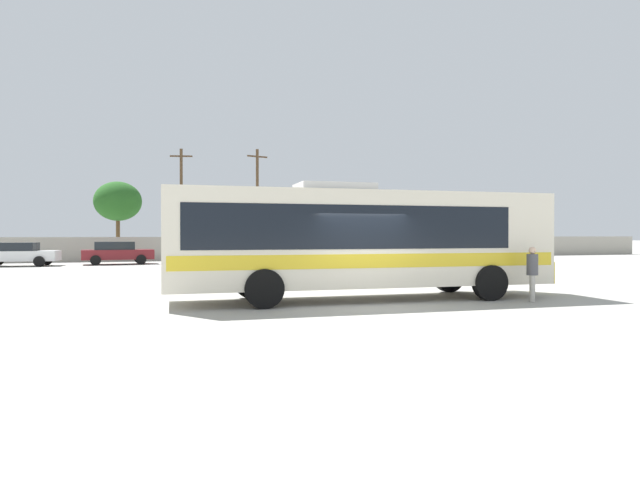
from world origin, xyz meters
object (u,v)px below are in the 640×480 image
Objects in this scene: coach_bus_cream_yellow at (358,238)px; attendant_by_bus_door at (532,271)px; parked_car_second_maroon at (117,252)px; parked_car_leftmost_white at (17,254)px; utility_pole_far at (181,201)px; roadside_tree_midright at (231,208)px; utility_pole_near at (257,201)px; roadside_tree_midleft at (118,201)px.

coach_bus_cream_yellow reaches higher than attendant_by_bus_door.
parked_car_second_maroon is at bearing 116.71° from attendant_by_bus_door.
parked_car_leftmost_white is 1.02× the size of parked_car_second_maroon.
coach_bus_cream_yellow is at bearing -83.81° from utility_pole_far.
parked_car_second_maroon is 14.73m from roadside_tree_midright.
coach_bus_cream_yellow is at bearing -58.64° from parked_car_leftmost_white.
attendant_by_bus_door is 0.18× the size of utility_pole_near.
utility_pole_near is at bearing 84.72° from coach_bus_cream_yellow.
utility_pole_near is at bearing 93.38° from attendant_by_bus_door.
parked_car_second_maroon is at bearing -147.38° from utility_pole_near.
roadside_tree_midleft reaches higher than roadside_tree_midright.
roadside_tree_midright is at bearing 95.43° from attendant_by_bus_door.
utility_pole_far is (-3.32, 30.63, 2.82)m from coach_bus_cream_yellow.
utility_pole_far reaches higher than parked_car_second_maroon.
roadside_tree_midright is at bearing 38.04° from parked_car_leftmost_white.
coach_bus_cream_yellow is 33.89m from roadside_tree_midright.
parked_car_second_maroon is (5.71, 0.43, 0.01)m from parked_car_leftmost_white.
coach_bus_cream_yellow is 1.83× the size of roadside_tree_midleft.
attendant_by_bus_door is 37.13m from roadside_tree_midleft.
roadside_tree_midleft is (-8.28, 32.62, 2.83)m from coach_bus_cream_yellow.
roadside_tree_midleft reaches higher than parked_car_leftmost_white.
parked_car_leftmost_white is at bearing 126.79° from attendant_by_bus_door.
roadside_tree_midleft is at bearing 63.02° from parked_car_leftmost_white.
roadside_tree_midright is at bearing 88.00° from coach_bus_cream_yellow.
parked_car_second_maroon is 0.72× the size of roadside_tree_midleft.
utility_pole_far reaches higher than roadside_tree_midleft.
parked_car_leftmost_white is at bearing -175.65° from parked_car_second_maroon.
roadside_tree_midleft is 9.53m from roadside_tree_midright.
roadside_tree_midright reaches higher than coach_bus_cream_yellow.
utility_pole_far reaches higher than roadside_tree_midright.
roadside_tree_midright reaches higher than parked_car_second_maroon.
coach_bus_cream_yellow is 29.71m from utility_pole_near.
coach_bus_cream_yellow is at bearing 156.31° from attendant_by_bus_door.
roadside_tree_midright is at bearing 50.88° from parked_car_second_maroon.
utility_pole_near reaches higher than parked_car_leftmost_white.
coach_bus_cream_yellow reaches higher than parked_car_second_maroon.
coach_bus_cream_yellow is 24.02m from parked_car_second_maroon.
roadside_tree_midright is at bearing 109.64° from utility_pole_near.
parked_car_leftmost_white is at bearing -140.68° from utility_pole_far.
utility_pole_near is at bearing 23.85° from parked_car_leftmost_white.
parked_car_leftmost_white is 18.22m from utility_pole_near.
parked_car_second_maroon is 0.51× the size of utility_pole_far.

